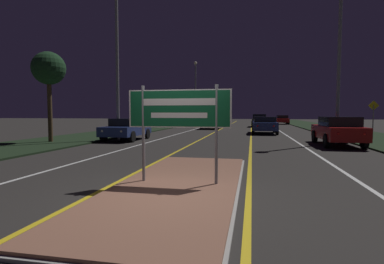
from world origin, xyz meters
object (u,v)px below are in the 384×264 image
(car_receding_0, at_px, (338,130))
(car_receding_1, at_px, (264,124))
(streetlight_left_near, at_px, (116,8))
(warning_sign, at_px, (373,116))
(streetlight_left_far, at_px, (196,87))
(streetlight_right_near, at_px, (340,24))
(car_approaching_0, at_px, (127,129))
(highway_sign, at_px, (179,113))
(car_receding_2, at_px, (259,120))
(car_approaching_1, at_px, (211,122))
(car_receding_3, at_px, (282,119))

(car_receding_0, xyz_separation_m, car_receding_1, (-3.36, 8.52, -0.05))
(streetlight_left_near, height_order, warning_sign, streetlight_left_near)
(streetlight_left_far, xyz_separation_m, streetlight_right_near, (12.39, -23.18, 1.21))
(car_receding_1, height_order, car_approaching_0, car_receding_1)
(highway_sign, bearing_deg, car_receding_1, 81.96)
(streetlight_right_near, distance_m, warning_sign, 6.04)
(car_approaching_0, height_order, warning_sign, warning_sign)
(car_receding_2, relative_size, car_approaching_1, 0.96)
(streetlight_right_near, xyz_separation_m, car_receding_1, (-3.64, 7.29, -5.76))
(highway_sign, height_order, car_receding_1, highway_sign)
(streetlight_left_far, xyz_separation_m, car_receding_3, (12.18, 5.87, -4.57))
(highway_sign, xyz_separation_m, car_approaching_0, (-6.02, 10.86, -0.96))
(highway_sign, bearing_deg, car_receding_2, 85.38)
(streetlight_right_near, height_order, car_approaching_0, streetlight_right_near)
(streetlight_right_near, bearing_deg, car_receding_1, 116.58)
(streetlight_left_near, xyz_separation_m, car_receding_1, (8.91, 8.39, -7.13))
(car_receding_3, bearing_deg, car_receding_0, -90.14)
(streetlight_left_near, relative_size, streetlight_left_far, 1.31)
(streetlight_left_far, bearing_deg, car_receding_2, -24.01)
(car_receding_2, distance_m, warning_sign, 18.35)
(streetlight_right_near, relative_size, car_approaching_1, 2.28)
(car_receding_1, relative_size, car_approaching_1, 1.11)
(highway_sign, xyz_separation_m, car_receding_1, (2.63, 18.60, -0.94))
(streetlight_left_far, xyz_separation_m, warning_sign, (14.99, -21.02, -3.79))
(car_receding_2, xyz_separation_m, car_approaching_1, (-5.11, -5.50, -0.08))
(car_receding_0, height_order, warning_sign, warning_sign)
(car_receding_1, relative_size, car_receding_2, 1.15)
(highway_sign, bearing_deg, car_approaching_1, 95.98)
(streetlight_right_near, distance_m, car_approaching_0, 13.59)
(car_receding_2, height_order, car_approaching_1, car_receding_2)
(streetlight_left_far, bearing_deg, car_receding_0, -63.62)
(streetlight_left_near, xyz_separation_m, streetlight_right_near, (12.56, 1.10, -1.37))
(car_approaching_1, bearing_deg, car_receding_2, 47.07)
(warning_sign, bearing_deg, car_receding_0, -130.30)
(streetlight_right_near, bearing_deg, car_receding_0, -103.06)
(streetlight_left_far, distance_m, car_receding_3, 14.27)
(highway_sign, relative_size, streetlight_left_far, 0.27)
(car_receding_2, bearing_deg, car_receding_3, 69.74)
(streetlight_left_far, height_order, car_receding_2, streetlight_left_far)
(car_receding_2, height_order, car_receding_3, car_receding_2)
(car_receding_2, xyz_separation_m, warning_sign, (6.39, -17.19, 0.68))
(car_receding_1, bearing_deg, streetlight_left_far, 118.84)
(streetlight_left_near, bearing_deg, highway_sign, -58.38)
(streetlight_left_near, bearing_deg, car_receding_1, 43.27)
(car_receding_0, xyz_separation_m, warning_sign, (2.88, 3.40, 0.70))
(streetlight_left_far, xyz_separation_m, car_receding_1, (8.75, -15.89, -4.54))
(streetlight_left_far, bearing_deg, streetlight_left_near, -90.39)
(warning_sign, bearing_deg, streetlight_left_near, -167.85)
(streetlight_left_far, relative_size, streetlight_right_near, 0.90)
(streetlight_left_near, height_order, streetlight_right_near, streetlight_left_near)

